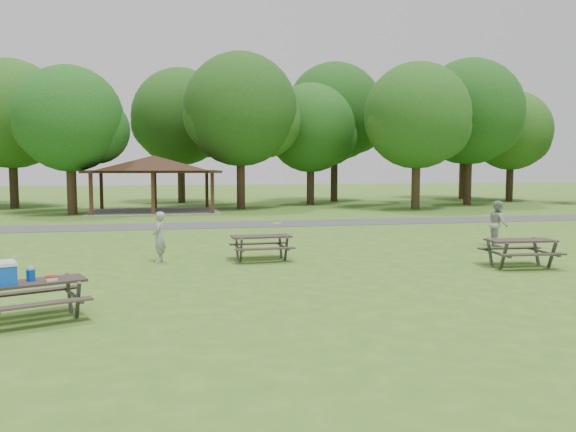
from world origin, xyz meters
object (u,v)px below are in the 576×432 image
Objects in this scene: picnic_table_middle at (261,242)px; frisbee_catcher at (498,223)px; picnic_table_near at (25,284)px; frisbee_thrower at (159,237)px.

picnic_table_middle is 1.13× the size of frisbee_catcher.
picnic_table_middle is at bearing 115.59° from frisbee_catcher.
frisbee_catcher reaches higher than picnic_table_near.
frisbee_catcher reaches higher than frisbee_thrower.
picnic_table_near reaches higher than picnic_table_middle.
picnic_table_near is at bearing -11.72° from frisbee_thrower.
frisbee_thrower is (2.40, 6.51, 0.06)m from picnic_table_near.
picnic_table_near is 1.17× the size of picnic_table_middle.
frisbee_catcher is (12.44, 1.01, 0.07)m from frisbee_thrower.
frisbee_catcher reaches higher than picnic_table_middle.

